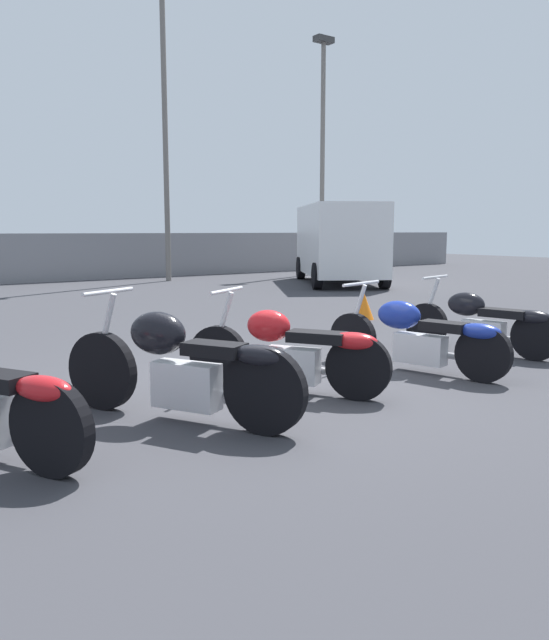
% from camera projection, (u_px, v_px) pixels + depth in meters
% --- Properties ---
extents(ground_plane, '(60.00, 60.00, 0.00)m').
position_uv_depth(ground_plane, '(276.00, 385.00, 6.22)').
color(ground_plane, '#38383D').
extents(light_pole_left, '(0.70, 0.35, 8.10)m').
position_uv_depth(light_pole_left, '(323.00, 138.00, 21.76)').
color(light_pole_left, slate).
rests_on(light_pole_left, ground_plane).
extents(light_pole_right, '(0.70, 0.35, 8.92)m').
position_uv_depth(light_pole_right, '(165.00, 106.00, 18.33)').
color(light_pole_right, slate).
rests_on(light_pole_right, ground_plane).
extents(motorcycle_slot_1, '(1.17, 2.01, 1.04)m').
position_uv_depth(motorcycle_slot_1, '(181.00, 366.00, 4.97)').
color(motorcycle_slot_1, black).
rests_on(motorcycle_slot_1, ground_plane).
extents(motorcycle_slot_2, '(1.19, 1.76, 0.97)m').
position_uv_depth(motorcycle_slot_2, '(291.00, 351.00, 5.85)').
color(motorcycle_slot_2, black).
rests_on(motorcycle_slot_2, ground_plane).
extents(motorcycle_slot_3, '(0.86, 2.09, 0.94)m').
position_uv_depth(motorcycle_slot_3, '(418.00, 336.00, 6.73)').
color(motorcycle_slot_3, black).
rests_on(motorcycle_slot_3, ground_plane).
extents(motorcycle_slot_4, '(0.75, 1.97, 0.94)m').
position_uv_depth(motorcycle_slot_4, '(482.00, 322.00, 7.76)').
color(motorcycle_slot_4, black).
rests_on(motorcycle_slot_4, ground_plane).
extents(parked_van, '(4.05, 4.99, 2.25)m').
position_uv_depth(parked_van, '(339.00, 241.00, 17.91)').
color(parked_van, white).
rests_on(parked_van, ground_plane).
extents(traffic_cone_near, '(0.34, 0.34, 0.45)m').
position_uv_depth(traffic_cone_near, '(364.00, 306.00, 10.79)').
color(traffic_cone_near, orange).
rests_on(traffic_cone_near, ground_plane).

